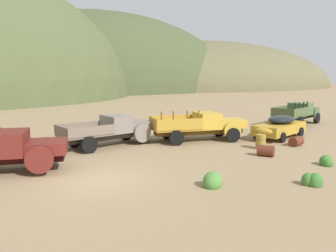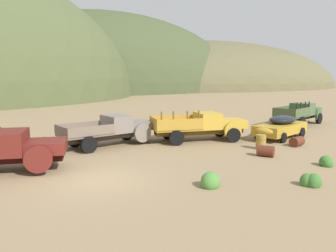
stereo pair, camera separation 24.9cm
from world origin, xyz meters
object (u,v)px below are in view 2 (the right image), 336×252
object	(u,v)px
oil_drum_tipped	(297,142)
oil_drum_spare	(266,151)
truck_faded_yellow	(206,126)
truck_primer_gray	(114,129)
truck_oxblood	(7,150)
truck_weathered_green	(302,113)
car_mustard	(279,127)
oil_drum_foreground	(261,142)

from	to	relation	value
oil_drum_tipped	oil_drum_spare	bearing A→B (deg)	-162.82
truck_faded_yellow	truck_primer_gray	bearing A→B (deg)	179.88
truck_oxblood	truck_weathered_green	size ratio (longest dim) A/B	0.95
truck_faded_yellow	car_mustard	xyz separation A→B (m)	(4.99, -1.72, -0.19)
truck_faded_yellow	truck_oxblood	bearing A→B (deg)	-157.58
truck_oxblood	truck_primer_gray	xyz separation A→B (m)	(6.20, 3.47, -0.03)
oil_drum_tipped	truck_oxblood	bearing A→B (deg)	172.78
car_mustard	oil_drum_spare	bearing A→B (deg)	19.25
oil_drum_spare	oil_drum_foreground	bearing A→B (deg)	55.51
oil_drum_foreground	oil_drum_tipped	xyz separation A→B (m)	(2.55, -0.41, -0.13)
car_mustard	oil_drum_foreground	xyz separation A→B (m)	(-3.55, -2.06, -0.38)
truck_weathered_green	oil_drum_tipped	distance (m)	10.34
truck_primer_gray	oil_drum_spare	bearing A→B (deg)	-57.06
truck_oxblood	truck_weathered_green	world-z (taller)	truck_weathered_green
truck_weathered_green	truck_faded_yellow	bearing A→B (deg)	173.09
truck_oxblood	car_mustard	world-z (taller)	truck_oxblood
oil_drum_foreground	oil_drum_tipped	bearing A→B (deg)	-9.16
truck_primer_gray	truck_weathered_green	distance (m)	17.87
truck_oxblood	truck_weathered_green	distance (m)	24.47
car_mustard	oil_drum_spare	distance (m)	5.86
truck_oxblood	car_mustard	bearing A→B (deg)	15.93
truck_weathered_green	oil_drum_spare	bearing A→B (deg)	-164.52
car_mustard	oil_drum_tipped	size ratio (longest dim) A/B	5.07
truck_weathered_green	oil_drum_foreground	size ratio (longest dim) A/B	7.48
truck_primer_gray	oil_drum_foreground	xyz separation A→B (m)	(7.40, -5.11, -0.57)
truck_faded_yellow	oil_drum_foreground	distance (m)	4.09
oil_drum_foreground	truck_weathered_green	bearing A→B (deg)	30.89
truck_oxblood	car_mustard	xyz separation A→B (m)	(17.15, 0.43, -0.21)
truck_primer_gray	truck_weathered_green	world-z (taller)	truck_weathered_green
truck_weathered_green	oil_drum_spare	world-z (taller)	truck_weathered_green
truck_faded_yellow	truck_weathered_green	size ratio (longest dim) A/B	1.02
oil_drum_tipped	truck_faded_yellow	bearing A→B (deg)	133.56
oil_drum_tipped	oil_drum_spare	distance (m)	3.77
truck_primer_gray	oil_drum_tipped	xyz separation A→B (m)	(9.95, -5.52, -0.70)
truck_oxblood	truck_primer_gray	size ratio (longest dim) A/B	0.98
truck_primer_gray	truck_oxblood	bearing A→B (deg)	-161.54
truck_weathered_green	oil_drum_foreground	xyz separation A→B (m)	(-10.43, -6.24, -0.57)
oil_drum_tipped	oil_drum_spare	size ratio (longest dim) A/B	0.99
car_mustard	truck_primer_gray	bearing A→B (deg)	-34.24
truck_weathered_green	oil_drum_spare	size ratio (longest dim) A/B	6.15
truck_primer_gray	oil_drum_foreground	bearing A→B (deg)	-45.44
truck_weathered_green	oil_drum_foreground	world-z (taller)	truck_weathered_green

